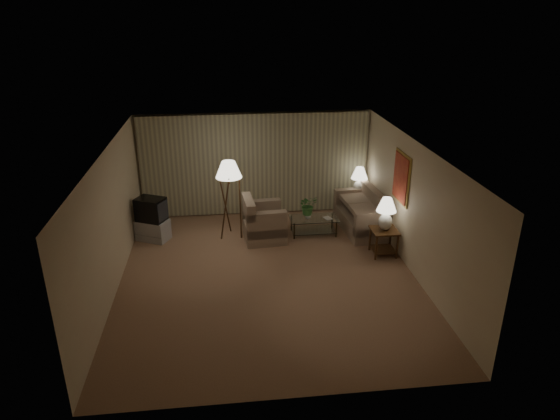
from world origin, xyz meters
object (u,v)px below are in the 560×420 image
Objects in this scene: side_table_near at (384,237)px; crt_tv at (151,209)px; ottoman at (257,215)px; table_lamp_near at (386,211)px; armchair at (264,223)px; tv_cabinet at (153,230)px; side_table_far at (358,201)px; vase at (308,215)px; table_lamp_far at (359,179)px; coffee_table at (314,223)px; floor_lamp at (230,198)px; sofa at (361,215)px.

side_table_near is 5.39m from crt_tv.
ottoman is (2.54, 0.72, -0.56)m from crt_tv.
side_table_near is 0.80× the size of table_lamp_near.
tv_cabinet is (-2.63, 0.26, -0.16)m from armchair.
vase is (-1.50, -0.98, 0.09)m from side_table_far.
vase is (1.16, -0.84, 0.28)m from ottoman.
tv_cabinet is (-5.20, 1.37, -0.17)m from side_table_near.
crt_tv is (-5.20, -0.86, -0.26)m from table_lamp_far.
table_lamp_far is (-0.00, -0.00, 0.63)m from side_table_far.
coffee_table is (1.22, 0.14, -0.14)m from armchair.
crt_tv is 1.19× the size of ottoman.
floor_lamp reaches higher than coffee_table.
ottoman is (-1.31, 0.84, -0.06)m from coffee_table.
tv_cabinet is at bearing 165.19° from table_lamp_near.
crt_tv is at bearing 0.00° from tv_cabinet.
ottoman is at bearing 47.15° from floor_lamp.
table_lamp_far is at bearing 2.97° from ottoman.
vase is at bearing -180.00° from coffee_table.
floor_lamp reaches higher than table_lamp_far.
tv_cabinet is 1.11× the size of crt_tv.
armchair is 1.31× the size of tv_cabinet.
crt_tv is at bearing 165.19° from side_table_near.
floor_lamp reaches higher than side_table_near.
ottoman is (0.69, 0.75, -0.77)m from floor_lamp.
sofa is 1.36m from side_table_near.
floor_lamp reaches higher than sofa.
crt_tv is (0.00, 0.00, 0.52)m from tv_cabinet.
table_lamp_far reaches higher than side_table_far.
side_table_near is 3.87× the size of vase.
tv_cabinet is at bearing 178.15° from coffee_table.
coffee_table is at bearing -32.72° from ottoman.
table_lamp_near is at bearing 11.09° from tv_cabinet.
side_table_far is 0.63m from table_lamp_far.
sofa is 1.01× the size of floor_lamp.
crt_tv reaches higher than ottoman.
table_lamp_far is at bearing 90.00° from side_table_near.
tv_cabinet is at bearing 179.09° from floor_lamp.
tv_cabinet is 0.45× the size of floor_lamp.
armchair is 7.26× the size of vase.
armchair is 1.08m from vase.
side_table_near is 0.63m from table_lamp_near.
armchair is at bearing -156.48° from table_lamp_far.
floor_lamp reaches higher than tv_cabinet.
floor_lamp reaches higher than vase.
crt_tv is at bearing 178.07° from vase.
table_lamp_near is 0.88× the size of tv_cabinet.
side_table_far is 2.32m from table_lamp_near.
side_table_near is 1.00× the size of side_table_far.
crt_tv is at bearing -164.20° from ottoman.
table_lamp_near is 1.01× the size of table_lamp_far.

